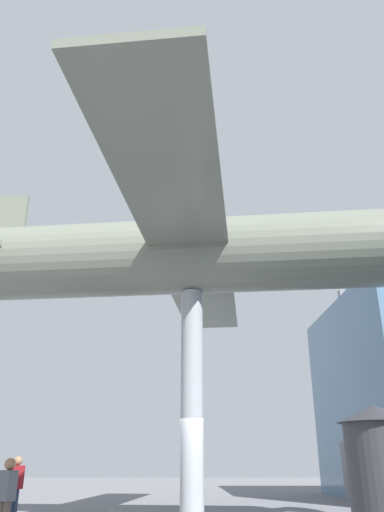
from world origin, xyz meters
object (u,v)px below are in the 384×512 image
object	(u,v)px
support_pylon_central	(192,402)
info_kiosk	(384,481)
visitor_second	(15,483)
visitor_person	(6,494)
suspended_airplane	(205,255)

from	to	relation	value
support_pylon_central	info_kiosk	distance (m)	5.68
visitor_second	info_kiosk	size ratio (longest dim) A/B	0.69
visitor_person	info_kiosk	bearing A→B (deg)	19.27
visitor_second	support_pylon_central	bearing A→B (deg)	-86.02
info_kiosk	support_pylon_central	bearing A→B (deg)	-147.59
suspended_airplane	visitor_person	xyz separation A→B (m)	(1.54, -4.25, -6.02)
suspended_airplane	info_kiosk	size ratio (longest dim) A/B	6.75
support_pylon_central	info_kiosk	xyz separation A→B (m)	(4.58, 2.91, -1.69)
visitor_person	info_kiosk	world-z (taller)	info_kiosk
visitor_person	visitor_second	bearing A→B (deg)	147.33
visitor_second	info_kiosk	distance (m)	10.44
support_pylon_central	visitor_second	distance (m)	5.78
visitor_person	support_pylon_central	bearing A→B (deg)	65.27
suspended_airplane	support_pylon_central	bearing A→B (deg)	-90.00
support_pylon_central	suspended_airplane	bearing A→B (deg)	82.19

